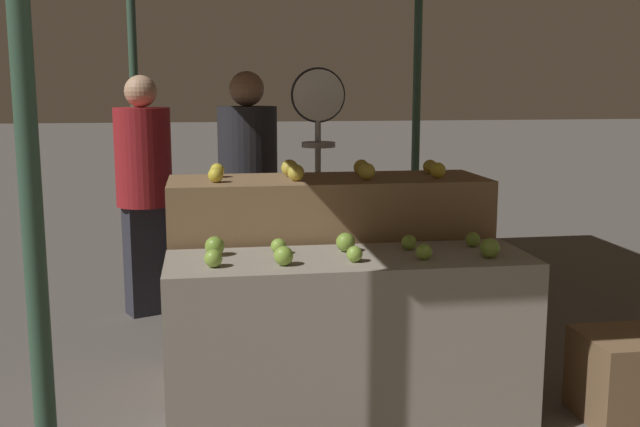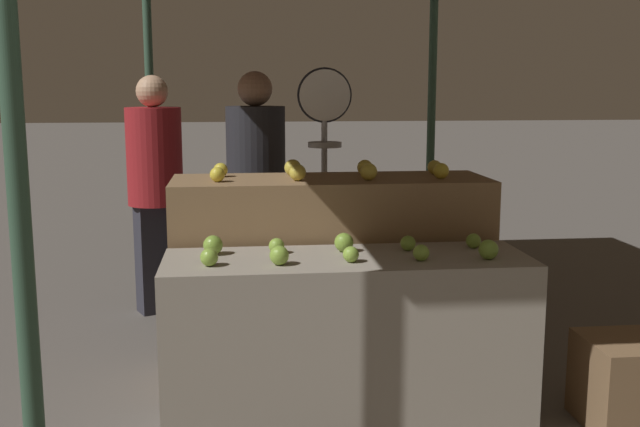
% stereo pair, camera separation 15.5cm
% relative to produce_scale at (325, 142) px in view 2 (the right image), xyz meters
% --- Properties ---
extents(ground_plane, '(60.00, 60.00, 0.00)m').
position_rel_produce_scale_xyz_m(ground_plane, '(-0.03, -1.16, -1.24)').
color(ground_plane, '#59544F').
extents(display_counter_front, '(1.65, 0.55, 0.81)m').
position_rel_produce_scale_xyz_m(display_counter_front, '(-0.03, -1.16, -0.84)').
color(display_counter_front, gray).
rests_on(display_counter_front, ground_plane).
extents(display_counter_back, '(1.65, 0.55, 1.09)m').
position_rel_produce_scale_xyz_m(display_counter_back, '(-0.03, -0.56, -0.69)').
color(display_counter_back, olive).
rests_on(display_counter_back, ground_plane).
extents(apple_front_0, '(0.08, 0.08, 0.08)m').
position_rel_produce_scale_xyz_m(apple_front_0, '(-0.65, -1.26, -0.39)').
color(apple_front_0, '#84AD3D').
rests_on(apple_front_0, display_counter_front).
extents(apple_front_1, '(0.08, 0.08, 0.08)m').
position_rel_produce_scale_xyz_m(apple_front_1, '(-0.35, -1.28, -0.39)').
color(apple_front_1, '#84AD3D').
rests_on(apple_front_1, display_counter_front).
extents(apple_front_2, '(0.07, 0.07, 0.07)m').
position_rel_produce_scale_xyz_m(apple_front_2, '(-0.03, -1.26, -0.40)').
color(apple_front_2, '#84AD3D').
rests_on(apple_front_2, display_counter_front).
extents(apple_front_3, '(0.07, 0.07, 0.07)m').
position_rel_produce_scale_xyz_m(apple_front_3, '(0.28, -1.27, -0.40)').
color(apple_front_3, '#84AD3D').
rests_on(apple_front_3, display_counter_front).
extents(apple_front_4, '(0.09, 0.09, 0.09)m').
position_rel_produce_scale_xyz_m(apple_front_4, '(0.58, -1.27, -0.39)').
color(apple_front_4, '#7AA338').
rests_on(apple_front_4, display_counter_front).
extents(apple_front_5, '(0.09, 0.09, 0.09)m').
position_rel_produce_scale_xyz_m(apple_front_5, '(-0.64, -1.04, -0.39)').
color(apple_front_5, '#7AA338').
rests_on(apple_front_5, display_counter_front).
extents(apple_front_6, '(0.07, 0.07, 0.07)m').
position_rel_produce_scale_xyz_m(apple_front_6, '(-0.35, -1.05, -0.40)').
color(apple_front_6, '#84AD3D').
rests_on(apple_front_6, display_counter_front).
extents(apple_front_7, '(0.09, 0.09, 0.09)m').
position_rel_produce_scale_xyz_m(apple_front_7, '(-0.03, -1.05, -0.39)').
color(apple_front_7, '#7AA338').
rests_on(apple_front_7, display_counter_front).
extents(apple_front_8, '(0.07, 0.07, 0.07)m').
position_rel_produce_scale_xyz_m(apple_front_8, '(0.27, -1.06, -0.40)').
color(apple_front_8, '#7AA338').
rests_on(apple_front_8, display_counter_front).
extents(apple_front_9, '(0.07, 0.07, 0.07)m').
position_rel_produce_scale_xyz_m(apple_front_9, '(0.59, -1.04, -0.40)').
color(apple_front_9, '#7AA338').
rests_on(apple_front_9, display_counter_front).
extents(apple_back_0, '(0.08, 0.08, 0.08)m').
position_rel_produce_scale_xyz_m(apple_back_0, '(-0.62, -0.66, -0.11)').
color(apple_back_0, gold).
rests_on(apple_back_0, display_counter_back).
extents(apple_back_1, '(0.09, 0.09, 0.09)m').
position_rel_produce_scale_xyz_m(apple_back_1, '(-0.22, -0.66, -0.10)').
color(apple_back_1, gold).
rests_on(apple_back_1, display_counter_back).
extents(apple_back_2, '(0.09, 0.09, 0.09)m').
position_rel_produce_scale_xyz_m(apple_back_2, '(0.15, -0.68, -0.10)').
color(apple_back_2, gold).
rests_on(apple_back_2, display_counter_back).
extents(apple_back_3, '(0.08, 0.08, 0.08)m').
position_rel_produce_scale_xyz_m(apple_back_3, '(0.53, -0.66, -0.11)').
color(apple_back_3, gold).
rests_on(apple_back_3, display_counter_back).
extents(apple_back_4, '(0.07, 0.07, 0.07)m').
position_rel_produce_scale_xyz_m(apple_back_4, '(-0.61, -0.45, -0.11)').
color(apple_back_4, gold).
rests_on(apple_back_4, display_counter_back).
extents(apple_back_5, '(0.09, 0.09, 0.09)m').
position_rel_produce_scale_xyz_m(apple_back_5, '(-0.22, -0.45, -0.10)').
color(apple_back_5, gold).
rests_on(apple_back_5, display_counter_back).
extents(apple_back_6, '(0.08, 0.08, 0.08)m').
position_rel_produce_scale_xyz_m(apple_back_6, '(0.16, -0.46, -0.10)').
color(apple_back_6, gold).
rests_on(apple_back_6, display_counter_back).
extents(apple_back_7, '(0.08, 0.08, 0.08)m').
position_rel_produce_scale_xyz_m(apple_back_7, '(0.55, -0.46, -0.11)').
color(apple_back_7, gold).
rests_on(apple_back_7, display_counter_back).
extents(produce_scale, '(0.32, 0.20, 1.68)m').
position_rel_produce_scale_xyz_m(produce_scale, '(0.00, 0.00, 0.00)').
color(produce_scale, '#99999E').
rests_on(produce_scale, ground_plane).
extents(person_vendor_at_scale, '(0.38, 0.38, 1.66)m').
position_rel_produce_scale_xyz_m(person_vendor_at_scale, '(-0.40, 0.34, -0.29)').
color(person_vendor_at_scale, '#2D2D38').
rests_on(person_vendor_at_scale, ground_plane).
extents(person_customer_left, '(0.50, 0.50, 1.64)m').
position_rel_produce_scale_xyz_m(person_customer_left, '(-1.08, 0.79, -0.30)').
color(person_customer_left, '#2D2D38').
rests_on(person_customer_left, ground_plane).
extents(wooden_crate_side, '(0.42, 0.42, 0.42)m').
position_rel_produce_scale_xyz_m(wooden_crate_side, '(1.27, -1.30, -1.03)').
color(wooden_crate_side, brown).
rests_on(wooden_crate_side, ground_plane).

